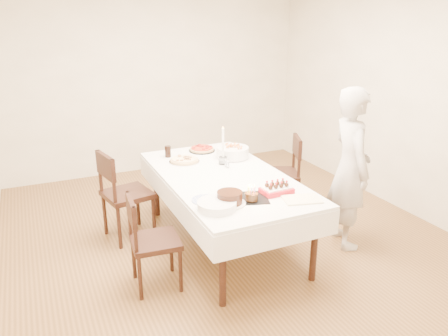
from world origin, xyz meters
name	(u,v)px	position (x,y,z in m)	size (l,w,h in m)	color
floor	(227,237)	(0.00, 0.00, 0.00)	(5.00, 5.00, 0.00)	brown
wall_back	(156,80)	(0.00, 2.50, 1.35)	(4.50, 0.04, 2.70)	beige
wall_front	(447,215)	(0.00, -2.50, 1.35)	(4.50, 0.04, 2.70)	beige
wall_right	(401,96)	(2.25, 0.00, 1.35)	(0.04, 5.00, 2.70)	beige
dining_table	(224,210)	(-0.09, -0.10, 0.38)	(1.14, 2.14, 0.75)	silver
chair_right_savory	(279,174)	(0.85, 0.36, 0.46)	(0.47, 0.47, 0.93)	black
chair_left_savory	(127,194)	(-0.94, 0.46, 0.48)	(0.49, 0.49, 0.97)	black
chair_left_dessert	(155,241)	(-0.93, -0.54, 0.43)	(0.44, 0.44, 0.86)	black
person	(350,169)	(1.06, -0.60, 0.81)	(0.59, 0.39, 1.63)	beige
pizza_white	(184,160)	(-0.30, 0.45, 0.77)	(0.33, 0.33, 0.04)	beige
pizza_pepperoni	(202,149)	(0.02, 0.75, 0.77)	(0.30, 0.30, 0.04)	red
red_placemat	(231,153)	(0.31, 0.55, 0.75)	(0.26, 0.26, 0.01)	#B21E1E
pasta_bowl	(233,152)	(0.24, 0.37, 0.81)	(0.35, 0.35, 0.11)	white
taper_candle	(223,145)	(0.05, 0.22, 0.96)	(0.09, 0.09, 0.42)	white
shaker_pair	(228,164)	(0.05, 0.09, 0.79)	(0.07, 0.07, 0.09)	white
cola_glass	(168,152)	(-0.41, 0.70, 0.81)	(0.07, 0.07, 0.13)	black
layer_cake	(230,198)	(-0.33, -0.75, 0.80)	(0.27, 0.27, 0.11)	black
cake_board	(251,198)	(-0.11, -0.71, 0.75)	(0.29, 0.29, 0.01)	black
birthday_cake	(251,193)	(-0.13, -0.77, 0.83)	(0.11, 0.11, 0.13)	#3E2411
strawberry_box	(277,189)	(0.16, -0.70, 0.78)	(0.27, 0.18, 0.07)	red
box_lid	(302,200)	(0.27, -0.93, 0.75)	(0.32, 0.21, 0.03)	beige
plate_stack	(217,205)	(-0.46, -0.79, 0.78)	(0.33, 0.33, 0.07)	white
china_plate	(205,200)	(-0.48, -0.59, 0.75)	(0.24, 0.24, 0.01)	white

